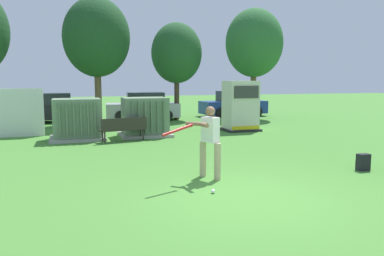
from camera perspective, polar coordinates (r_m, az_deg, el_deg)
ground_plane at (r=8.03m, az=8.27°, el=-10.09°), size 96.00×96.00×0.00m
transformer_west at (r=15.89m, az=-16.55°, el=1.16°), size 2.10×1.70×1.62m
transformer_mid_west at (r=16.32m, az=-6.95°, el=1.56°), size 2.10×1.70×1.62m
generator_enclosure at (r=18.09m, az=7.14°, el=3.21°), size 1.60×1.40×2.30m
park_bench at (r=15.05m, az=-10.01°, el=0.06°), size 1.84×0.74×0.92m
batter at (r=9.23m, az=2.45°, el=-1.54°), size 1.54×0.98×1.74m
sports_ball at (r=8.22m, az=3.12°, el=-9.29°), size 0.09×0.09×0.09m
backpack at (r=11.12m, az=23.85°, el=-4.64°), size 0.32×0.26×0.44m
tree_center_left at (r=21.15m, az=-13.87°, el=12.77°), size 3.44×3.44×6.57m
tree_center_right at (r=23.04m, az=-2.29°, el=10.92°), size 2.96×2.96×5.65m
tree_right at (r=24.22m, az=9.14°, el=12.22°), size 3.46×3.46×6.61m
parked_car_left_of_center at (r=22.93m, az=-20.34°, el=2.69°), size 4.23×1.99×1.62m
parked_car_right_of_center at (r=22.85m, az=-7.16°, el=3.07°), size 4.35×2.23×1.62m
parked_car_rightmost at (r=25.22m, az=6.15°, el=3.47°), size 4.28×2.09×1.62m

